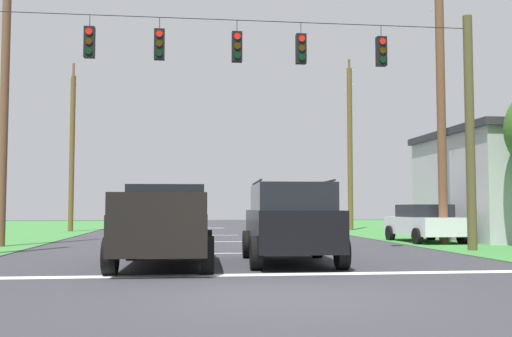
# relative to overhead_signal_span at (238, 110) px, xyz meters

# --- Properties ---
(ground_plane) EXTENTS (120.00, 120.00, 0.00)m
(ground_plane) POSITION_rel_overhead_signal_span_xyz_m (-0.13, -8.95, -4.43)
(ground_plane) COLOR #333338
(stop_bar_stripe) EXTENTS (12.71, 0.45, 0.01)m
(stop_bar_stripe) POSITION_rel_overhead_signal_span_xyz_m (-0.13, -5.98, -4.42)
(stop_bar_stripe) COLOR white
(stop_bar_stripe) RESTS_ON ground
(lane_dash_0) EXTENTS (2.50, 0.15, 0.01)m
(lane_dash_0) POSITION_rel_overhead_signal_span_xyz_m (-0.13, 0.02, -4.42)
(lane_dash_0) COLOR white
(lane_dash_0) RESTS_ON ground
(lane_dash_1) EXTENTS (2.50, 0.15, 0.01)m
(lane_dash_1) POSITION_rel_overhead_signal_span_xyz_m (-0.13, 6.40, -4.42)
(lane_dash_1) COLOR white
(lane_dash_1) RESTS_ON ground
(lane_dash_2) EXTENTS (2.50, 0.15, 0.01)m
(lane_dash_2) POSITION_rel_overhead_signal_span_xyz_m (-0.13, 12.26, -4.42)
(lane_dash_2) COLOR white
(lane_dash_2) RESTS_ON ground
(lane_dash_3) EXTENTS (2.50, 0.15, 0.01)m
(lane_dash_3) POSITION_rel_overhead_signal_span_xyz_m (-0.13, 21.95, -4.42)
(lane_dash_3) COLOR white
(lane_dash_3) RESTS_ON ground
(lane_dash_4) EXTENTS (2.50, 0.15, 0.01)m
(lane_dash_4) POSITION_rel_overhead_signal_span_xyz_m (-0.13, 24.23, -4.42)
(lane_dash_4) COLOR white
(lane_dash_4) RESTS_ON ground
(overhead_signal_span) EXTENTS (15.42, 0.31, 7.70)m
(overhead_signal_span) POSITION_rel_overhead_signal_span_xyz_m (0.00, 0.00, 0.00)
(overhead_signal_span) COLOR #4D4627
(overhead_signal_span) RESTS_ON ground
(pickup_truck) EXTENTS (2.43, 5.47, 1.95)m
(pickup_truck) POSITION_rel_overhead_signal_span_xyz_m (-2.08, -3.82, -3.46)
(pickup_truck) COLOR black
(pickup_truck) RESTS_ON ground
(suv_black) EXTENTS (2.39, 4.88, 2.05)m
(suv_black) POSITION_rel_overhead_signal_span_xyz_m (1.02, -3.49, -3.37)
(suv_black) COLOR black
(suv_black) RESTS_ON ground
(distant_car_crossing_white) EXTENTS (2.09, 4.34, 1.52)m
(distant_car_crossing_white) POSITION_rel_overhead_signal_span_xyz_m (7.94, 4.78, -3.64)
(distant_car_crossing_white) COLOR silver
(distant_car_crossing_white) RESTS_ON ground
(utility_pole_mid_right) EXTENTS (0.33, 1.88, 11.19)m
(utility_pole_mid_right) POSITION_rel_overhead_signal_span_xyz_m (8.10, 3.32, 1.03)
(utility_pole_mid_right) COLOR brown
(utility_pole_mid_right) RESTS_ON ground
(utility_pole_far_right) EXTENTS (0.32, 1.71, 10.67)m
(utility_pole_far_right) POSITION_rel_overhead_signal_span_xyz_m (8.55, 17.72, 0.85)
(utility_pole_far_right) COLOR brown
(utility_pole_far_right) RESTS_ON ground
(utility_pole_mid_left) EXTENTS (0.30, 1.71, 11.51)m
(utility_pole_mid_left) POSITION_rel_overhead_signal_span_xyz_m (-8.06, 3.79, 1.17)
(utility_pole_mid_left) COLOR brown
(utility_pole_mid_left) RESTS_ON ground
(utility_pole_far_left) EXTENTS (0.30, 1.94, 9.92)m
(utility_pole_far_left) POSITION_rel_overhead_signal_span_xyz_m (-8.18, 17.69, 0.33)
(utility_pole_far_left) COLOR brown
(utility_pole_far_left) RESTS_ON ground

